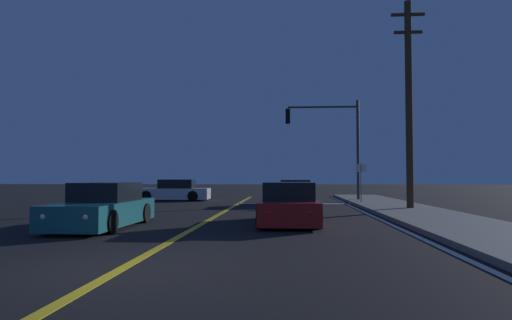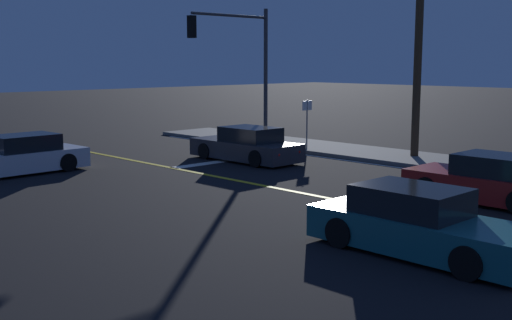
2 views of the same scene
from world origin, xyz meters
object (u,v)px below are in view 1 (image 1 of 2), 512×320
car_parked_curb_teal (103,208)px  car_side_waiting_white (174,191)px  car_far_approaching_red (288,206)px  utility_pole_right (409,102)px  car_distant_tail_charcoal (295,194)px  street_sign_corner (361,177)px  traffic_signal_near_right (332,134)px

car_parked_curb_teal → car_side_waiting_white: bearing=-83.5°
car_far_approaching_red → utility_pole_right: (5.38, 5.69, 4.26)m
car_distant_tail_charcoal → utility_pole_right: size_ratio=0.50×
street_sign_corner → car_side_waiting_white: bearing=163.5°
car_distant_tail_charcoal → traffic_signal_near_right: 5.14m
car_side_waiting_white → utility_pole_right: utility_pole_right is taller
car_side_waiting_white → car_far_approaching_red: 15.27m
traffic_signal_near_right → car_distant_tail_charcoal: bearing=50.6°
car_distant_tail_charcoal → utility_pole_right: (5.00, -4.37, 4.26)m
car_far_approaching_red → utility_pole_right: size_ratio=0.46×
car_far_approaching_red → traffic_signal_near_right: (2.72, 12.92, 3.57)m
utility_pole_right → street_sign_corner: size_ratio=4.19×
car_far_approaching_red → street_sign_corner: size_ratio=1.93×
car_distant_tail_charcoal → car_parked_curb_teal: size_ratio=1.02×
car_far_approaching_red → street_sign_corner: bearing=68.1°
street_sign_corner → car_distant_tail_charcoal: bearing=-179.1°
car_distant_tail_charcoal → car_far_approaching_red: size_ratio=1.10×
traffic_signal_near_right → car_parked_curb_teal: bearing=59.8°
car_side_waiting_white → street_sign_corner: street_sign_corner is taller
car_parked_curb_teal → car_far_approaching_red: size_ratio=1.08×
car_far_approaching_red → street_sign_corner: (3.98, 10.12, 0.93)m
car_parked_curb_teal → street_sign_corner: street_sign_corner is taller
car_side_waiting_white → car_parked_curb_teal: size_ratio=1.02×
car_distant_tail_charcoal → car_far_approaching_red: 10.08m
car_far_approaching_red → traffic_signal_near_right: size_ratio=0.70×
car_side_waiting_white → car_distant_tail_charcoal: same height
car_side_waiting_white → street_sign_corner: (11.21, -3.32, 0.93)m
car_parked_curb_teal → car_far_approaching_red: 5.70m
car_side_waiting_white → traffic_signal_near_right: (9.96, -0.52, 3.57)m
car_side_waiting_white → car_far_approaching_red: (7.24, -13.45, -0.00)m
car_distant_tail_charcoal → car_side_waiting_white: bearing=155.4°
car_far_approaching_red → traffic_signal_near_right: 13.68m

